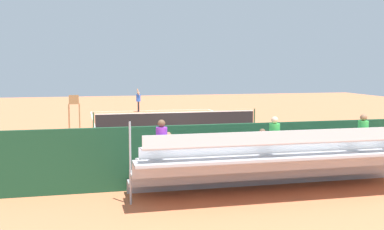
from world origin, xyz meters
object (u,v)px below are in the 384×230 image
at_px(tennis_net, 177,119).
at_px(equipment_bag, 253,173).
at_px(bleacher_stand, 280,161).
at_px(tennis_racket, 132,112).
at_px(courtside_bench, 300,159).
at_px(tennis_ball_near, 146,112).
at_px(tennis_player, 138,99).
at_px(umpire_chair, 74,109).

relative_size(tennis_net, equipment_bag, 11.44).
xyz_separation_m(bleacher_stand, tennis_racket, (1.82, -25.27, -0.97)).
distance_m(courtside_bench, tennis_ball_near, 22.67).
distance_m(tennis_net, equipment_bag, 13.40).
relative_size(tennis_net, bleacher_stand, 1.14).
height_order(courtside_bench, tennis_racket, courtside_bench).
height_order(bleacher_stand, tennis_racket, bleacher_stand).
height_order(tennis_player, tennis_racket, tennis_player).
relative_size(courtside_bench, tennis_ball_near, 27.27).
relative_size(equipment_bag, tennis_racket, 1.54).
xyz_separation_m(umpire_chair, courtside_bench, (-7.97, 13.08, -0.76)).
relative_size(bleacher_stand, tennis_ball_near, 137.27).
bearing_deg(tennis_net, umpire_chair, 1.73).
relative_size(tennis_net, tennis_player, 5.35).
distance_m(umpire_chair, tennis_racket, 11.09).
height_order(tennis_player, tennis_ball_near, tennis_player).
xyz_separation_m(bleacher_stand, tennis_ball_near, (0.75, -24.64, -0.95)).
xyz_separation_m(umpire_chair, tennis_ball_near, (-5.51, -9.45, -1.28)).
xyz_separation_m(equipment_bag, tennis_racket, (1.72, -23.29, -0.16)).
bearing_deg(bleacher_stand, equipment_bag, -87.02).
relative_size(tennis_player, tennis_racket, 3.30).
height_order(bleacher_stand, courtside_bench, bleacher_stand).
distance_m(bleacher_stand, courtside_bench, 2.75).
height_order(equipment_bag, tennis_racket, equipment_bag).
bearing_deg(equipment_bag, tennis_net, -90.19).
bearing_deg(courtside_bench, tennis_ball_near, -83.77).
distance_m(equipment_bag, tennis_racket, 23.36).
distance_m(courtside_bench, tennis_racket, 23.44).
xyz_separation_m(umpire_chair, tennis_player, (-5.03, -10.43, -0.30)).
bearing_deg(tennis_net, tennis_racket, -79.89).
xyz_separation_m(bleacher_stand, tennis_player, (1.23, -25.62, 0.04)).
relative_size(tennis_player, tennis_ball_near, 29.18).
bearing_deg(bleacher_stand, courtside_bench, -129.02).
bearing_deg(tennis_ball_near, bleacher_stand, 91.74).
distance_m(bleacher_stand, equipment_bag, 2.14).
xyz_separation_m(umpire_chair, equipment_bag, (-6.16, 13.21, -1.13)).
distance_m(bleacher_stand, umpire_chair, 16.43).
bearing_deg(bleacher_stand, tennis_net, -89.78).
bearing_deg(bleacher_stand, umpire_chair, -67.61).
bearing_deg(tennis_racket, tennis_net, 100.11).
bearing_deg(courtside_bench, umpire_chair, -58.66).
bearing_deg(umpire_chair, tennis_net, -178.27).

